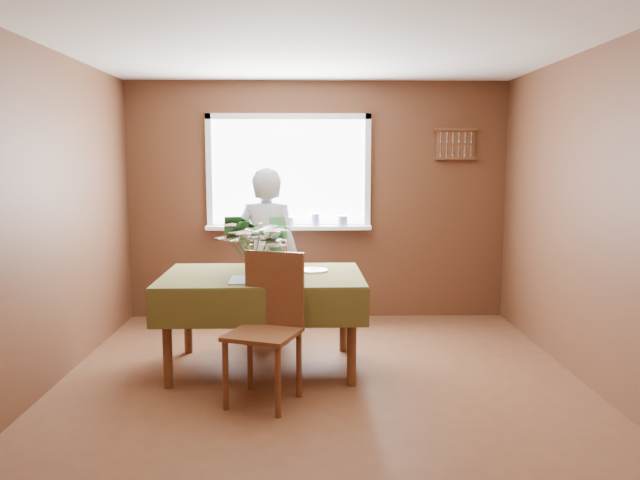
{
  "coord_description": "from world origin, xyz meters",
  "views": [
    {
      "loc": [
        -0.09,
        -4.35,
        1.68
      ],
      "look_at": [
        0.0,
        0.55,
        1.05
      ],
      "focal_mm": 35.0,
      "sensor_mm": 36.0,
      "label": 1
    }
  ],
  "objects_px": {
    "dining_table": "(263,286)",
    "chair_far": "(267,286)",
    "chair_near": "(268,321)",
    "seated_woman": "(267,256)",
    "flower_bouquet": "(253,240)"
  },
  "relations": [
    {
      "from": "dining_table",
      "to": "chair_far",
      "type": "distance_m",
      "value": 0.9
    },
    {
      "from": "chair_near",
      "to": "seated_woman",
      "type": "relative_size",
      "value": 0.64
    },
    {
      "from": "dining_table",
      "to": "flower_bouquet",
      "type": "height_order",
      "value": "flower_bouquet"
    },
    {
      "from": "dining_table",
      "to": "flower_bouquet",
      "type": "distance_m",
      "value": 0.44
    },
    {
      "from": "chair_near",
      "to": "flower_bouquet",
      "type": "relative_size",
      "value": 1.95
    },
    {
      "from": "chair_far",
      "to": "chair_near",
      "type": "height_order",
      "value": "chair_near"
    },
    {
      "from": "seated_woman",
      "to": "flower_bouquet",
      "type": "bearing_deg",
      "value": 98.58
    },
    {
      "from": "dining_table",
      "to": "chair_near",
      "type": "height_order",
      "value": "chair_near"
    },
    {
      "from": "dining_table",
      "to": "chair_near",
      "type": "bearing_deg",
      "value": -83.64
    },
    {
      "from": "chair_near",
      "to": "flower_bouquet",
      "type": "height_order",
      "value": "flower_bouquet"
    },
    {
      "from": "chair_near",
      "to": "dining_table",
      "type": "bearing_deg",
      "value": 117.45
    },
    {
      "from": "seated_woman",
      "to": "flower_bouquet",
      "type": "xyz_separation_m",
      "value": [
        -0.04,
        -0.93,
        0.26
      ]
    },
    {
      "from": "flower_bouquet",
      "to": "chair_near",
      "type": "bearing_deg",
      "value": -73.52
    },
    {
      "from": "seated_woman",
      "to": "chair_far",
      "type": "bearing_deg",
      "value": -72.01
    },
    {
      "from": "chair_near",
      "to": "seated_woman",
      "type": "bearing_deg",
      "value": 114.11
    }
  ]
}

